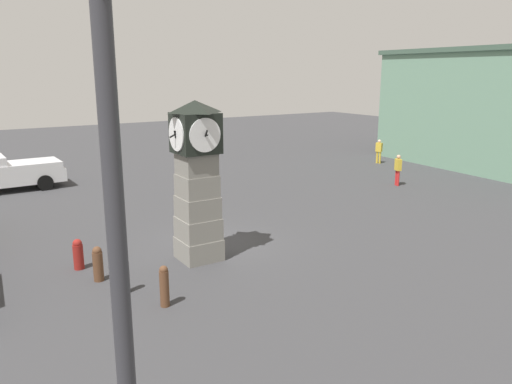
{
  "coord_description": "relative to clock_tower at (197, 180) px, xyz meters",
  "views": [
    {
      "loc": [
        14.83,
        -7.67,
        6.02
      ],
      "look_at": [
        0.3,
        1.65,
        1.85
      ],
      "focal_mm": 35.0,
      "sensor_mm": 36.0,
      "label": 1
    }
  ],
  "objects": [
    {
      "name": "ground_plane",
      "position": [
        -0.75,
        0.88,
        -2.66
      ],
      "size": [
        88.75,
        88.75,
        0.0
      ],
      "primitive_type": "plane",
      "color": "#38383A"
    },
    {
      "name": "clock_tower",
      "position": [
        0.0,
        0.0,
        0.0
      ],
      "size": [
        1.7,
        1.67,
        5.17
      ],
      "color": "gray",
      "rests_on": "ground_plane"
    },
    {
      "name": "bollard_near_tower",
      "position": [
        2.62,
        -2.29,
        -2.08
      ],
      "size": [
        0.25,
        0.25,
        1.14
      ],
      "color": "brown",
      "rests_on": "ground_plane"
    },
    {
      "name": "bollard_mid_row",
      "position": [
        1.24,
        -2.87,
        -2.13
      ],
      "size": [
        0.22,
        0.22,
        1.03
      ],
      "color": "#333338",
      "rests_on": "ground_plane"
    },
    {
      "name": "bollard_far_row",
      "position": [
        0.01,
        -3.29,
        -2.12
      ],
      "size": [
        0.3,
        0.3,
        1.06
      ],
      "color": "brown",
      "rests_on": "ground_plane"
    },
    {
      "name": "bollard_end_row",
      "position": [
        -1.23,
        -3.56,
        -2.16
      ],
      "size": [
        0.31,
        0.31,
        0.98
      ],
      "color": "maroon",
      "rests_on": "ground_plane"
    },
    {
      "name": "pickup_truck",
      "position": [
        -14.16,
        -4.09,
        -1.72
      ],
      "size": [
        2.37,
        5.62,
        1.85
      ],
      "color": "silver",
      "rests_on": "ground_plane"
    },
    {
      "name": "pedestrian_near_bench",
      "position": [
        -9.4,
        18.09,
        -1.74
      ],
      "size": [
        0.46,
        0.36,
        1.61
      ],
      "color": "gold",
      "rests_on": "ground_plane"
    },
    {
      "name": "pedestrian_by_cars",
      "position": [
        -4.02,
        13.93,
        -1.69
      ],
      "size": [
        0.46,
        0.37,
        1.69
      ],
      "color": "red",
      "rests_on": "ground_plane"
    },
    {
      "name": "street_lamp_near_road",
      "position": [
        10.76,
        -5.83,
        1.3
      ],
      "size": [
        0.5,
        0.24,
        6.9
      ],
      "color": "#333338",
      "rests_on": "ground_plane"
    }
  ]
}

